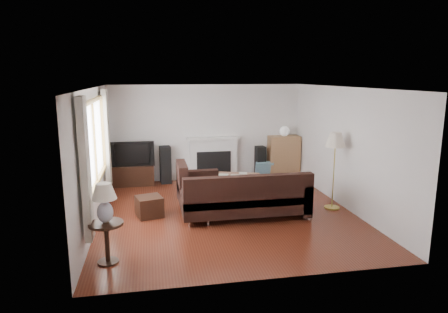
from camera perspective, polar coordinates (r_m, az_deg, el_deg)
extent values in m
cube|color=#572113|center=(8.16, 0.39, -8.00)|extent=(5.10, 5.60, 0.04)
cube|color=white|center=(7.70, 0.42, 9.82)|extent=(5.10, 5.60, 0.04)
cube|color=silver|center=(10.51, -2.45, 3.42)|extent=(5.00, 0.04, 2.50)
cube|color=silver|center=(5.23, 6.16, -4.95)|extent=(5.00, 0.04, 2.50)
cube|color=silver|center=(7.77, -18.02, -0.03)|extent=(0.04, 5.50, 2.50)
cube|color=silver|center=(8.66, 16.88, 1.19)|extent=(0.04, 5.50, 2.50)
cube|color=olive|center=(7.51, -17.98, 1.93)|extent=(0.12, 2.74, 1.54)
cube|color=beige|center=(6.05, -19.19, -1.80)|extent=(0.10, 0.35, 2.10)
cube|color=beige|center=(9.02, -16.41, 2.58)|extent=(0.10, 0.35, 2.10)
cube|color=white|center=(10.54, -1.53, -0.27)|extent=(1.40, 0.26, 1.15)
cube|color=black|center=(10.35, -12.80, -2.59)|extent=(1.02, 0.46, 0.51)
imported|color=black|center=(10.23, -12.94, 0.49)|extent=(1.08, 0.14, 0.62)
cube|color=black|center=(10.35, -8.37, -1.16)|extent=(0.30, 0.34, 0.96)
cube|color=black|center=(10.75, 5.19, -0.84)|extent=(0.26, 0.30, 0.87)
cube|color=#9D7149|center=(10.89, 8.52, -0.05)|extent=(0.83, 0.39, 1.14)
sphere|color=white|center=(10.77, 8.63, 3.59)|extent=(0.26, 0.26, 0.26)
cube|color=black|center=(7.82, 2.96, -5.58)|extent=(2.66, 1.95, 0.86)
cube|color=#8E5C44|center=(9.38, 1.50, -3.97)|extent=(1.28, 0.96, 0.45)
cube|color=black|center=(8.04, -10.62, -7.02)|extent=(0.58, 0.58, 0.40)
cube|color=gold|center=(8.50, 15.42, -2.00)|extent=(0.50, 0.50, 1.60)
cube|color=black|center=(6.23, -16.37, -11.74)|extent=(0.50, 0.50, 0.63)
cube|color=silver|center=(6.03, -16.69, -6.44)|extent=(0.36, 0.36, 0.58)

